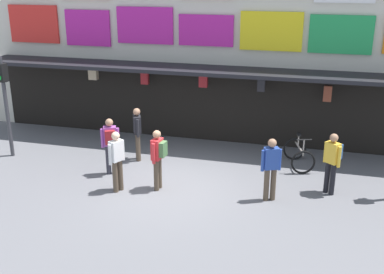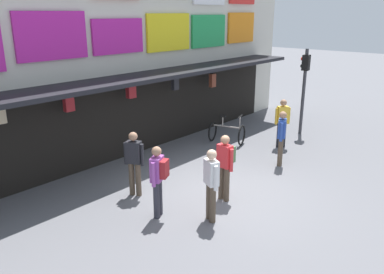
# 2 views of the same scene
# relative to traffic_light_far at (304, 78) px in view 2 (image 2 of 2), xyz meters

# --- Properties ---
(ground_plane) EXTENTS (80.00, 80.00, 0.00)m
(ground_plane) POSITION_rel_traffic_light_far_xyz_m (-6.11, -0.90, -2.14)
(ground_plane) COLOR slate
(shopfront) EXTENTS (18.00, 2.60, 8.00)m
(shopfront) POSITION_rel_traffic_light_far_xyz_m (-6.11, 3.67, 1.82)
(shopfront) COLOR beige
(shopfront) RESTS_ON ground
(traffic_light_far) EXTENTS (0.31, 0.34, 3.20)m
(traffic_light_far) POSITION_rel_traffic_light_far_xyz_m (0.00, 0.00, 0.00)
(traffic_light_far) COLOR #38383D
(traffic_light_far) RESTS_ON ground
(bicycle_parked) EXTENTS (1.01, 1.31, 1.05)m
(bicycle_parked) POSITION_rel_traffic_light_far_xyz_m (-2.81, 1.42, -1.75)
(bicycle_parked) COLOR black
(bicycle_parked) RESTS_ON ground
(pedestrian_in_blue) EXTENTS (0.49, 0.35, 1.68)m
(pedestrian_in_blue) POSITION_rel_traffic_light_far_xyz_m (-3.42, -1.04, -1.19)
(pedestrian_in_blue) COLOR brown
(pedestrian_in_blue) RESTS_ON ground
(pedestrian_in_green) EXTENTS (0.35, 0.49, 1.68)m
(pedestrian_in_green) POSITION_rel_traffic_light_far_xyz_m (-7.69, 0.69, -1.19)
(pedestrian_in_green) COLOR brown
(pedestrian_in_green) RESTS_ON ground
(pedestrian_in_purple) EXTENTS (0.48, 0.47, 1.68)m
(pedestrian_in_purple) POSITION_rel_traffic_light_far_xyz_m (-1.91, -0.22, -1.16)
(pedestrian_in_purple) COLOR black
(pedestrian_in_purple) RESTS_ON ground
(pedestrian_in_red) EXTENTS (0.39, 0.53, 1.68)m
(pedestrian_in_red) POSITION_rel_traffic_light_far_xyz_m (-6.39, -1.16, -1.16)
(pedestrian_in_red) COLOR brown
(pedestrian_in_red) RESTS_ON ground
(pedestrian_in_black) EXTENTS (0.49, 0.45, 1.68)m
(pedestrian_in_black) POSITION_rel_traffic_light_far_xyz_m (-8.04, -0.54, -1.16)
(pedestrian_in_black) COLOR #2D2D38
(pedestrian_in_black) RESTS_ON ground
(pedestrian_in_white) EXTENTS (0.35, 0.49, 1.68)m
(pedestrian_in_white) POSITION_rel_traffic_light_far_xyz_m (-7.41, -1.54, -1.19)
(pedestrian_in_white) COLOR brown
(pedestrian_in_white) RESTS_ON ground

